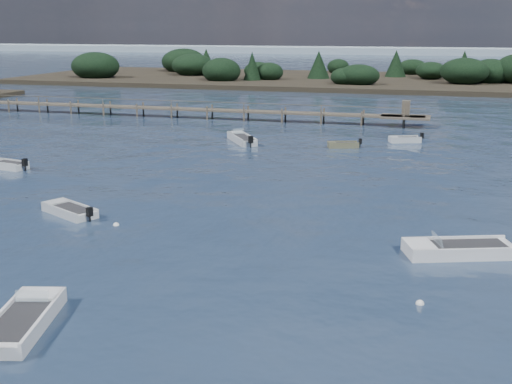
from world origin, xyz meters
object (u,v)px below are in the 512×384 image
(tender_far_grey, at_px, (7,166))
(jetty, at_px, (174,109))
(dinghy_extra_a, at_px, (242,140))
(dinghy_near_olive, at_px, (23,323))
(dinghy_mid_white_a, at_px, (459,251))
(tender_far_white, at_px, (343,146))
(dinghy_mid_grey, at_px, (70,212))
(tender_far_grey_b, at_px, (405,141))

(tender_far_grey, relative_size, jetty, 0.06)
(tender_far_grey, distance_m, dinghy_extra_a, 20.19)
(dinghy_near_olive, bearing_deg, dinghy_mid_white_a, 38.52)
(tender_far_grey, relative_size, dinghy_extra_a, 0.71)
(dinghy_near_olive, bearing_deg, tender_far_white, 81.10)
(tender_far_white, relative_size, jetty, 0.05)
(dinghy_extra_a, relative_size, dinghy_mid_white_a, 0.95)
(dinghy_extra_a, height_order, jetty, jetty)
(tender_far_white, distance_m, dinghy_mid_grey, 26.90)
(tender_far_white, bearing_deg, dinghy_extra_a, 178.79)
(tender_far_white, bearing_deg, jetty, 147.47)
(dinghy_extra_a, xyz_separation_m, dinghy_mid_white_a, (18.05, -25.39, -0.02))
(dinghy_near_olive, relative_size, dinghy_mid_white_a, 0.93)
(tender_far_white, relative_size, tender_far_grey_b, 0.94)
(tender_far_white, relative_size, dinghy_extra_a, 0.58)
(jetty, bearing_deg, tender_far_grey_b, -19.86)
(dinghy_near_olive, bearing_deg, dinghy_mid_grey, 115.05)
(tender_far_white, distance_m, dinghy_extra_a, 9.15)
(dinghy_extra_a, distance_m, dinghy_mid_white_a, 31.15)
(dinghy_near_olive, distance_m, dinghy_mid_grey, 13.96)
(dinghy_mid_grey, bearing_deg, jetty, 104.22)
(dinghy_mid_grey, bearing_deg, tender_far_white, 64.26)
(tender_far_white, height_order, jetty, jetty)
(tender_far_white, xyz_separation_m, dinghy_mid_grey, (-11.68, -24.23, -0.00))
(dinghy_extra_a, bearing_deg, dinghy_mid_white_a, -54.59)
(tender_far_white, distance_m, tender_far_grey, 27.01)
(tender_far_grey, height_order, dinghy_extra_a, dinghy_extra_a)
(tender_far_grey_b, distance_m, dinghy_extra_a, 14.64)
(tender_far_grey, distance_m, dinghy_mid_grey, 14.22)
(dinghy_near_olive, distance_m, dinghy_mid_white_a, 18.76)
(jetty, bearing_deg, tender_far_grey, -92.44)
(tender_far_grey, distance_m, tender_far_grey_b, 33.41)
(dinghy_mid_white_a, bearing_deg, dinghy_mid_grey, 177.31)
(tender_far_white, bearing_deg, dinghy_mid_white_a, -70.54)
(dinghy_mid_grey, xyz_separation_m, jetty, (-9.58, 37.79, 0.85))
(tender_far_grey, height_order, dinghy_near_olive, dinghy_near_olive)
(tender_far_grey_b, height_order, dinghy_mid_white_a, dinghy_mid_white_a)
(tender_far_white, distance_m, tender_far_grey_b, 6.43)
(dinghy_near_olive, bearing_deg, dinghy_extra_a, 95.21)
(tender_far_white, xyz_separation_m, dinghy_extra_a, (-9.15, 0.19, 0.04))
(tender_far_white, relative_size, dinghy_near_olive, 0.59)
(tender_far_white, relative_size, dinghy_mid_white_a, 0.55)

